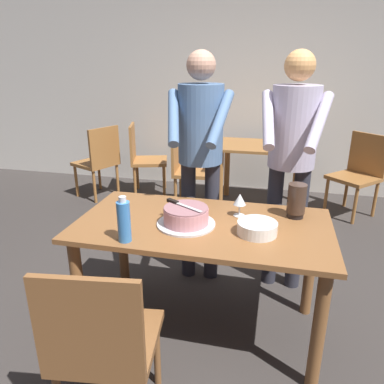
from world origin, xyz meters
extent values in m
plane|color=#383330|center=(0.00, 0.00, 0.00)|extent=(14.00, 14.00, 0.00)
cube|color=beige|center=(0.00, 2.96, 1.35)|extent=(10.00, 0.12, 2.70)
cube|color=brown|center=(0.00, 0.00, 0.73)|extent=(1.49, 0.79, 0.03)
cylinder|color=brown|center=(-0.67, -0.32, 0.36)|extent=(0.07, 0.07, 0.72)
cylinder|color=brown|center=(0.67, -0.32, 0.36)|extent=(0.07, 0.07, 0.72)
cylinder|color=brown|center=(-0.67, 0.32, 0.36)|extent=(0.07, 0.07, 0.72)
cylinder|color=brown|center=(0.67, 0.32, 0.36)|extent=(0.07, 0.07, 0.72)
cylinder|color=silver|center=(-0.09, -0.05, 0.76)|extent=(0.34, 0.34, 0.01)
cylinder|color=#D18C93|center=(-0.09, -0.05, 0.81)|extent=(0.26, 0.26, 0.09)
cylinder|color=#926267|center=(-0.09, -0.05, 0.86)|extent=(0.25, 0.25, 0.01)
cube|color=silver|center=(-0.07, -0.06, 0.87)|extent=(0.18, 0.12, 0.00)
cube|color=black|center=(-0.18, 0.01, 0.87)|extent=(0.08, 0.06, 0.02)
cylinder|color=white|center=(0.32, -0.07, 0.76)|extent=(0.22, 0.22, 0.01)
cylinder|color=white|center=(0.32, -0.07, 0.77)|extent=(0.22, 0.22, 0.01)
cylinder|color=white|center=(0.32, -0.07, 0.78)|extent=(0.22, 0.22, 0.01)
cylinder|color=white|center=(0.32, -0.07, 0.79)|extent=(0.22, 0.22, 0.01)
cylinder|color=white|center=(0.32, -0.07, 0.80)|extent=(0.22, 0.22, 0.01)
cylinder|color=white|center=(0.32, -0.07, 0.81)|extent=(0.22, 0.22, 0.01)
cylinder|color=white|center=(0.32, -0.07, 0.81)|extent=(0.22, 0.22, 0.01)
cylinder|color=silver|center=(0.20, 0.15, 0.75)|extent=(0.07, 0.07, 0.00)
cylinder|color=silver|center=(0.20, 0.15, 0.79)|extent=(0.01, 0.01, 0.07)
cone|color=silver|center=(0.20, 0.15, 0.86)|extent=(0.08, 0.08, 0.07)
cylinder|color=#387AC6|center=(-0.35, -0.32, 0.86)|extent=(0.07, 0.07, 0.22)
cylinder|color=silver|center=(-0.35, -0.32, 0.98)|extent=(0.04, 0.04, 0.03)
cylinder|color=black|center=(0.53, 0.21, 0.77)|extent=(0.10, 0.10, 0.03)
cylinder|color=#3F2D23|center=(0.53, 0.21, 0.87)|extent=(0.11, 0.11, 0.18)
cylinder|color=#2D2D38|center=(-0.06, 0.62, 0.47)|extent=(0.11, 0.11, 0.95)
cylinder|color=#2D2D38|center=(-0.24, 0.61, 0.47)|extent=(0.11, 0.11, 0.95)
cylinder|color=#4C6B93|center=(-0.15, 0.61, 1.23)|extent=(0.32, 0.32, 0.55)
sphere|color=tan|center=(-0.15, 0.61, 1.62)|extent=(0.20, 0.20, 0.20)
cylinder|color=#4C6B93|center=(0.02, 0.44, 1.30)|extent=(0.13, 0.42, 0.34)
cylinder|color=#4C6B93|center=(-0.29, 0.42, 1.30)|extent=(0.18, 0.42, 0.34)
cylinder|color=#2D2D38|center=(0.58, 0.63, 0.47)|extent=(0.11, 0.11, 0.95)
cylinder|color=#2D2D38|center=(0.40, 0.65, 0.47)|extent=(0.11, 0.11, 0.95)
cylinder|color=#B7ADC6|center=(0.49, 0.64, 1.23)|extent=(0.32, 0.32, 0.55)
sphere|color=tan|center=(0.49, 0.64, 1.62)|extent=(0.20, 0.20, 0.20)
cylinder|color=#B7ADC6|center=(0.63, 0.45, 1.30)|extent=(0.19, 0.42, 0.34)
cylinder|color=#B7ADC6|center=(0.32, 0.48, 1.30)|extent=(0.12, 0.42, 0.34)
cube|color=brown|center=(-0.29, -0.69, 0.43)|extent=(0.50, 0.50, 0.04)
cylinder|color=brown|center=(-0.50, -0.54, 0.21)|extent=(0.04, 0.04, 0.41)
cylinder|color=brown|center=(-0.14, -0.49, 0.21)|extent=(0.04, 0.04, 0.41)
cube|color=brown|center=(-0.27, -0.90, 0.68)|extent=(0.44, 0.09, 0.45)
cube|color=#9E6633|center=(0.22, 2.26, 0.72)|extent=(1.00, 0.70, 0.03)
cylinder|color=#9E6633|center=(-0.21, 1.98, 0.35)|extent=(0.07, 0.07, 0.71)
cylinder|color=#9E6633|center=(0.64, 1.98, 0.35)|extent=(0.07, 0.07, 0.71)
cylinder|color=#9E6633|center=(-0.21, 2.53, 0.35)|extent=(0.07, 0.07, 0.71)
cylinder|color=#9E6633|center=(0.64, 2.53, 0.35)|extent=(0.07, 0.07, 0.71)
cube|color=#9E6633|center=(-0.53, 2.03, 0.43)|extent=(0.48, 0.48, 0.04)
cylinder|color=#9E6633|center=(-0.37, 2.23, 0.21)|extent=(0.04, 0.04, 0.41)
cylinder|color=#9E6633|center=(-0.33, 1.87, 0.21)|extent=(0.04, 0.04, 0.41)
cylinder|color=#9E6633|center=(-0.73, 2.20, 0.21)|extent=(0.04, 0.04, 0.41)
cylinder|color=#9E6633|center=(-0.69, 1.83, 0.21)|extent=(0.04, 0.04, 0.41)
cube|color=#9E6633|center=(-0.73, 2.01, 0.68)|extent=(0.07, 0.44, 0.45)
cube|color=#9E6633|center=(1.23, 2.21, 0.43)|extent=(0.62, 0.62, 0.04)
cylinder|color=#9E6633|center=(1.24, 1.95, 0.21)|extent=(0.04, 0.04, 0.41)
cylinder|color=#9E6633|center=(0.97, 2.20, 0.21)|extent=(0.04, 0.04, 0.41)
cylinder|color=#9E6633|center=(1.49, 2.21, 0.21)|extent=(0.04, 0.04, 0.41)
cylinder|color=#9E6633|center=(1.23, 2.46, 0.21)|extent=(0.04, 0.04, 0.41)
cube|color=#9E6633|center=(1.37, 2.35, 0.68)|extent=(0.34, 0.33, 0.45)
cube|color=#9E6633|center=(-1.81, 2.12, 0.43)|extent=(0.58, 0.58, 0.04)
cylinder|color=#9E6633|center=(-2.05, 2.03, 0.21)|extent=(0.04, 0.04, 0.41)
cylinder|color=#9E6633|center=(-1.90, 2.36, 0.21)|extent=(0.04, 0.04, 0.41)
cylinder|color=#9E6633|center=(-1.72, 1.88, 0.21)|extent=(0.04, 0.04, 0.41)
cylinder|color=#9E6633|center=(-1.57, 2.21, 0.21)|extent=(0.04, 0.04, 0.41)
cube|color=#9E6633|center=(-1.63, 2.04, 0.68)|extent=(0.21, 0.41, 0.45)
cube|color=#9E6633|center=(-1.19, 2.38, 0.43)|extent=(0.55, 0.55, 0.04)
cylinder|color=#9E6633|center=(-1.06, 2.60, 0.21)|extent=(0.04, 0.04, 0.41)
cylinder|color=#9E6633|center=(-0.96, 2.25, 0.21)|extent=(0.04, 0.04, 0.41)
cylinder|color=#9E6633|center=(-1.41, 2.50, 0.21)|extent=(0.04, 0.04, 0.41)
cylinder|color=#9E6633|center=(-1.31, 2.15, 0.21)|extent=(0.04, 0.04, 0.41)
cube|color=#9E6633|center=(-1.38, 2.32, 0.68)|extent=(0.15, 0.43, 0.45)
camera|label=1|loc=(0.39, -1.93, 1.65)|focal=34.33mm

